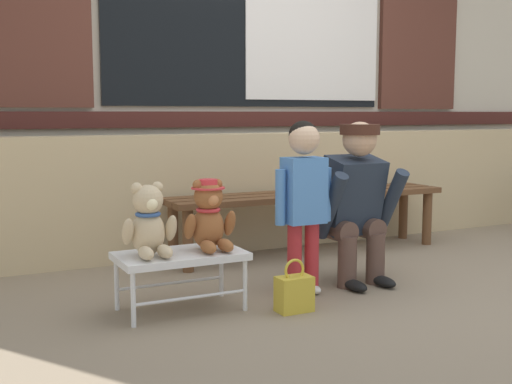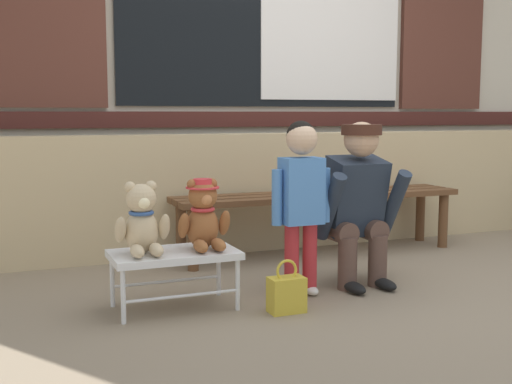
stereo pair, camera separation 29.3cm
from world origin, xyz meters
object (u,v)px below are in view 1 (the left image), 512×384
(teddy_bear_plain, at_px, (149,223))
(handbag_on_ground, at_px, (294,293))
(wooden_bench_long, at_px, (309,201))
(small_display_bench, at_px, (180,259))
(adult_crouching, at_px, (356,202))
(child_standing, at_px, (304,188))
(teddy_bear_with_hat, at_px, (209,216))

(teddy_bear_plain, xyz_separation_m, handbag_on_ground, (0.67, -0.28, -0.37))
(wooden_bench_long, xyz_separation_m, small_display_bench, (-1.29, -0.88, -0.11))
(wooden_bench_long, relative_size, small_display_bench, 3.28)
(adult_crouching, distance_m, handbag_on_ground, 0.80)
(teddy_bear_plain, bearing_deg, wooden_bench_long, 31.27)
(small_display_bench, distance_m, handbag_on_ground, 0.60)
(small_display_bench, xyz_separation_m, child_standing, (0.71, -0.02, 0.33))
(small_display_bench, distance_m, teddy_bear_plain, 0.25)
(teddy_bear_with_hat, relative_size, child_standing, 0.38)
(wooden_bench_long, height_order, teddy_bear_plain, teddy_bear_plain)
(teddy_bear_with_hat, bearing_deg, teddy_bear_plain, -179.87)
(wooden_bench_long, distance_m, teddy_bear_plain, 1.70)
(child_standing, distance_m, handbag_on_ground, 0.59)
(teddy_bear_plain, xyz_separation_m, adult_crouching, (1.28, 0.07, 0.02))
(wooden_bench_long, height_order, small_display_bench, wooden_bench_long)
(teddy_bear_plain, bearing_deg, teddy_bear_with_hat, 0.13)
(small_display_bench, distance_m, adult_crouching, 1.14)
(small_display_bench, relative_size, handbag_on_ground, 2.35)
(wooden_bench_long, distance_m, small_display_bench, 1.57)
(small_display_bench, height_order, child_standing, child_standing)
(wooden_bench_long, xyz_separation_m, teddy_bear_plain, (-1.45, -0.88, 0.09))
(teddy_bear_plain, distance_m, child_standing, 0.88)
(teddy_bear_plain, bearing_deg, adult_crouching, 2.99)
(handbag_on_ground, bearing_deg, teddy_bear_plain, 157.44)
(wooden_bench_long, bearing_deg, child_standing, -122.85)
(adult_crouching, bearing_deg, small_display_bench, -176.51)
(teddy_bear_with_hat, bearing_deg, handbag_on_ground, -38.73)
(handbag_on_ground, bearing_deg, wooden_bench_long, 55.86)
(child_standing, bearing_deg, teddy_bear_plain, 178.67)
(wooden_bench_long, height_order, teddy_bear_with_hat, teddy_bear_with_hat)
(teddy_bear_plain, bearing_deg, handbag_on_ground, -22.56)
(teddy_bear_with_hat, distance_m, adult_crouching, 0.96)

